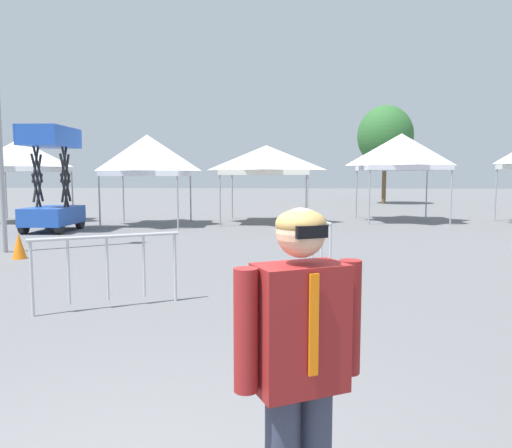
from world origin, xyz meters
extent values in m
cylinder|color=#9E9EA3|center=(-8.59, 15.40, 1.14)|extent=(0.06, 0.06, 2.27)
cylinder|color=#9E9EA3|center=(-11.67, 18.35, 1.14)|extent=(0.06, 0.06, 2.27)
cylinder|color=#9E9EA3|center=(-8.66, 18.41, 1.14)|extent=(0.06, 0.06, 2.27)
pyramid|color=white|center=(-10.13, 16.88, 2.83)|extent=(3.23, 3.23, 1.12)
cube|color=white|center=(-10.13, 16.88, 2.17)|extent=(3.20, 3.20, 0.20)
cylinder|color=#9E9EA3|center=(-5.90, 14.59, 1.05)|extent=(0.06, 0.06, 2.10)
cylinder|color=#9E9EA3|center=(-3.09, 14.70, 1.05)|extent=(0.06, 0.06, 2.10)
cylinder|color=#9E9EA3|center=(-6.02, 17.41, 1.05)|extent=(0.06, 0.06, 2.10)
cylinder|color=#9E9EA3|center=(-3.20, 17.52, 1.05)|extent=(0.06, 0.06, 2.10)
pyramid|color=white|center=(-4.55, 16.06, 2.78)|extent=(3.08, 3.08, 1.37)
cube|color=white|center=(-4.55, 16.06, 2.00)|extent=(3.05, 3.05, 0.20)
cylinder|color=#9E9EA3|center=(-1.71, 15.71, 1.07)|extent=(0.06, 0.06, 2.14)
cylinder|color=#9E9EA3|center=(1.56, 15.64, 1.07)|extent=(0.06, 0.06, 2.14)
cylinder|color=#9E9EA3|center=(-1.64, 18.97, 1.07)|extent=(0.06, 0.06, 2.14)
cylinder|color=#9E9EA3|center=(1.63, 18.90, 1.07)|extent=(0.06, 0.06, 2.14)
pyramid|color=white|center=(-0.04, 17.31, 2.63)|extent=(3.50, 3.50, 0.98)
cube|color=white|center=(-0.04, 17.31, 2.04)|extent=(3.47, 3.47, 0.20)
cylinder|color=#9E9EA3|center=(4.00, 16.75, 1.16)|extent=(0.06, 0.06, 2.33)
cylinder|color=#9E9EA3|center=(7.12, 16.83, 1.16)|extent=(0.06, 0.06, 2.33)
cylinder|color=#9E9EA3|center=(3.92, 19.88, 1.16)|extent=(0.06, 0.06, 2.33)
cylinder|color=#9E9EA3|center=(7.04, 19.96, 1.16)|extent=(0.06, 0.06, 2.33)
pyramid|color=white|center=(5.52, 18.36, 2.99)|extent=(3.37, 3.37, 1.32)
cube|color=white|center=(5.52, 18.36, 2.23)|extent=(3.33, 3.33, 0.20)
cylinder|color=#9E9EA3|center=(9.56, 18.72, 1.19)|extent=(0.06, 0.06, 2.37)
cylinder|color=black|center=(-7.80, 12.89, 0.24)|extent=(0.20, 0.49, 0.48)
cylinder|color=black|center=(-6.62, 12.93, 0.24)|extent=(0.20, 0.49, 0.48)
cylinder|color=black|center=(-7.87, 14.61, 0.24)|extent=(0.20, 0.49, 0.48)
cylinder|color=black|center=(-6.68, 14.65, 0.24)|extent=(0.20, 0.49, 0.48)
cube|color=blue|center=(-7.24, 13.77, 0.54)|extent=(1.48, 2.35, 0.60)
cylinder|color=black|center=(-7.73, 13.75, 1.17)|extent=(0.11, 0.74, 1.64)
cylinder|color=black|center=(-7.73, 13.75, 1.17)|extent=(0.11, 0.74, 1.64)
cylinder|color=black|center=(-6.75, 13.79, 1.17)|extent=(0.11, 0.74, 1.64)
cylinder|color=black|center=(-6.75, 13.79, 1.17)|extent=(0.11, 0.74, 1.64)
cylinder|color=black|center=(-7.73, 13.75, 1.83)|extent=(0.11, 0.74, 1.64)
cylinder|color=black|center=(-7.73, 13.75, 1.83)|extent=(0.11, 0.74, 1.64)
cylinder|color=black|center=(-6.75, 13.79, 1.83)|extent=(0.11, 0.74, 1.64)
cylinder|color=black|center=(-6.75, 13.79, 1.83)|extent=(0.11, 0.74, 1.64)
cylinder|color=black|center=(-7.73, 13.75, 2.49)|extent=(0.11, 0.74, 1.64)
cylinder|color=black|center=(-7.73, 13.75, 2.49)|extent=(0.11, 0.74, 1.64)
cylinder|color=black|center=(-6.75, 13.79, 2.49)|extent=(0.11, 0.74, 1.64)
cylinder|color=black|center=(-6.75, 13.79, 2.49)|extent=(0.11, 0.74, 1.64)
cube|color=blue|center=(-7.24, 13.77, 2.94)|extent=(1.41, 2.23, 0.12)
cube|color=blue|center=(-7.20, 12.71, 3.28)|extent=(1.33, 0.11, 0.55)
cube|color=blue|center=(-7.28, 14.83, 3.28)|extent=(1.33, 0.11, 0.55)
cube|color=blue|center=(-7.88, 13.75, 3.28)|extent=(0.14, 2.19, 0.55)
cube|color=blue|center=(-6.60, 13.79, 3.28)|extent=(0.14, 2.19, 0.55)
cube|color=maroon|center=(0.98, -0.15, 1.22)|extent=(0.48, 0.40, 0.60)
cylinder|color=maroon|center=(0.73, -0.27, 1.24)|extent=(0.11, 0.11, 0.56)
cylinder|color=maroon|center=(1.22, -0.03, 1.24)|extent=(0.11, 0.11, 0.56)
sphere|color=#D8A884|center=(0.98, -0.15, 1.67)|extent=(0.23, 0.23, 0.23)
ellipsoid|color=tan|center=(0.98, -0.15, 1.71)|extent=(0.23, 0.23, 0.14)
cube|color=black|center=(1.02, -0.25, 1.68)|extent=(0.15, 0.09, 0.06)
cube|color=orange|center=(1.03, -0.27, 1.27)|extent=(0.04, 0.03, 0.46)
cylinder|color=brown|center=(7.25, 31.05, 1.53)|extent=(0.28, 0.28, 3.07)
ellipsoid|color=#2D662D|center=(7.25, 31.05, 4.54)|extent=(3.68, 3.68, 4.05)
cylinder|color=#B7BABF|center=(1.38, 7.42, 1.05)|extent=(0.63, 2.03, 0.05)
cylinder|color=#B7BABF|center=(1.66, 6.47, 0.53)|extent=(0.04, 0.04, 1.05)
cylinder|color=#B7BABF|center=(1.11, 8.38, 0.53)|extent=(0.04, 0.04, 1.05)
cylinder|color=#B7BABF|center=(1.53, 6.92, 0.58)|extent=(0.04, 0.04, 0.92)
cylinder|color=#B7BABF|center=(1.38, 7.42, 0.58)|extent=(0.04, 0.04, 0.92)
cylinder|color=#B7BABF|center=(1.24, 7.93, 0.58)|extent=(0.04, 0.04, 0.92)
cylinder|color=#B7BABF|center=(-1.70, 4.37, 1.05)|extent=(1.87, 1.05, 0.05)
cylinder|color=#B7BABF|center=(-0.82, 4.85, 0.53)|extent=(0.04, 0.04, 1.05)
cylinder|color=#B7BABF|center=(-2.58, 3.90, 0.53)|extent=(0.04, 0.04, 1.05)
cylinder|color=#B7BABF|center=(-1.24, 4.62, 0.58)|extent=(0.04, 0.04, 0.92)
cylinder|color=#B7BABF|center=(-1.70, 4.37, 0.58)|extent=(0.04, 0.04, 0.92)
cylinder|color=#B7BABF|center=(-2.16, 4.12, 0.58)|extent=(0.04, 0.04, 0.92)
cone|color=orange|center=(-5.33, 8.34, 0.30)|extent=(0.32, 0.32, 0.61)
camera|label=1|loc=(0.93, -2.36, 1.93)|focal=34.06mm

